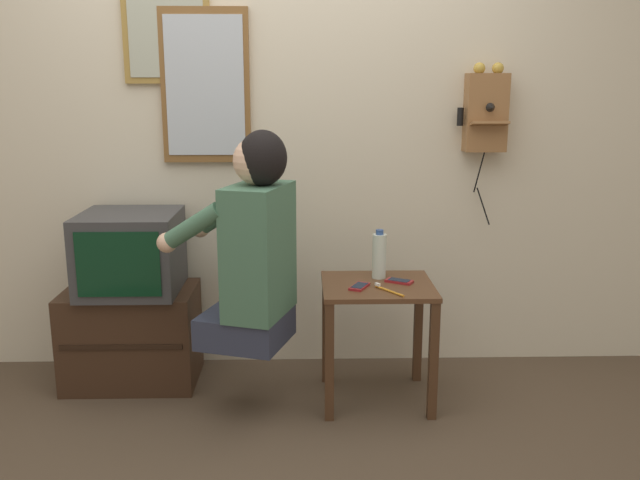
{
  "coord_description": "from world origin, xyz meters",
  "views": [
    {
      "loc": [
        0.18,
        -2.47,
        1.47
      ],
      "look_at": [
        0.25,
        0.47,
        0.79
      ],
      "focal_mm": 38.0,
      "sensor_mm": 36.0,
      "label": 1
    }
  ],
  "objects": [
    {
      "name": "ground_plane",
      "position": [
        0.0,
        0.0,
        0.0
      ],
      "size": [
        14.0,
        14.0,
        0.0
      ],
      "primitive_type": "plane",
      "color": "#4C3D2D"
    },
    {
      "name": "wall_back",
      "position": [
        0.0,
        1.03,
        1.27
      ],
      "size": [
        6.8,
        0.05,
        2.55
      ],
      "color": "beige",
      "rests_on": "ground_plane"
    },
    {
      "name": "side_table",
      "position": [
        0.52,
        0.52,
        0.44
      ],
      "size": [
        0.51,
        0.46,
        0.57
      ],
      "color": "#51331E",
      "rests_on": "ground_plane"
    },
    {
      "name": "person",
      "position": [
        -0.04,
        0.4,
        0.78
      ],
      "size": [
        0.59,
        0.51,
        0.95
      ],
      "rotation": [
        0.0,
        0.0,
        1.25
      ],
      "color": "#2D3347",
      "rests_on": "ground_plane"
    },
    {
      "name": "tv_stand",
      "position": [
        -0.68,
        0.75,
        0.24
      ],
      "size": [
        0.64,
        0.42,
        0.48
      ],
      "color": "#382316",
      "rests_on": "ground_plane"
    },
    {
      "name": "television",
      "position": [
        -0.66,
        0.73,
        0.68
      ],
      "size": [
        0.46,
        0.46,
        0.39
      ],
      "color": "#38383A",
      "rests_on": "tv_stand"
    },
    {
      "name": "wall_phone_antique",
      "position": [
        1.09,
        0.94,
        1.34
      ],
      "size": [
        0.24,
        0.19,
        0.81
      ],
      "color": "olive"
    },
    {
      "name": "framed_picture",
      "position": [
        -0.49,
        0.99,
        1.68
      ],
      "size": [
        0.43,
        0.03,
        0.42
      ],
      "color": "olive"
    },
    {
      "name": "wall_mirror",
      "position": [
        -0.31,
        0.98,
        1.46
      ],
      "size": [
        0.44,
        0.04,
        0.75
      ],
      "color": "brown"
    },
    {
      "name": "cell_phone_held",
      "position": [
        0.43,
        0.46,
        0.58
      ],
      "size": [
        0.11,
        0.14,
        0.01
      ],
      "rotation": [
        0.0,
        0.0,
        -0.45
      ],
      "color": "maroon",
      "rests_on": "side_table"
    },
    {
      "name": "cell_phone_spare",
      "position": [
        0.62,
        0.54,
        0.58
      ],
      "size": [
        0.14,
        0.11,
        0.01
      ],
      "rotation": [
        0.0,
        0.0,
        1.05
      ],
      "color": "maroon",
      "rests_on": "side_table"
    },
    {
      "name": "water_bottle",
      "position": [
        0.53,
        0.62,
        0.68
      ],
      "size": [
        0.07,
        0.07,
        0.23
      ],
      "color": "silver",
      "rests_on": "side_table"
    },
    {
      "name": "toothbrush",
      "position": [
        0.55,
        0.4,
        0.58
      ],
      "size": [
        0.11,
        0.16,
        0.02
      ],
      "rotation": [
        0.0,
        0.0,
        0.61
      ],
      "color": "orange",
      "rests_on": "side_table"
    }
  ]
}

